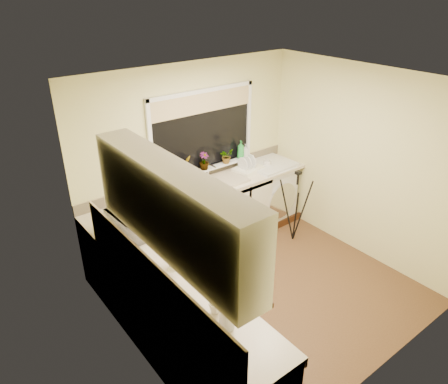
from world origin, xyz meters
TOP-DOWN VIEW (x-y plane):
  - floor at (0.00, 0.00)m, footprint 3.20×3.20m
  - ceiling at (0.00, 0.00)m, footprint 3.20×3.20m
  - wall_back at (0.00, 1.50)m, footprint 3.20×0.00m
  - wall_front at (0.00, -1.50)m, footprint 3.20×0.00m
  - wall_left at (-1.60, 0.00)m, footprint 0.00×3.00m
  - wall_right at (1.60, 0.00)m, footprint 0.00×3.00m
  - base_cabinet_back at (-0.33, 1.20)m, footprint 2.55×0.60m
  - base_cabinet_left at (-1.30, -0.30)m, footprint 0.54×2.40m
  - worktop_back at (0.00, 1.20)m, footprint 3.20×0.60m
  - worktop_left at (-1.30, -0.30)m, footprint 0.60×2.40m
  - upper_cabinet at (-1.44, -0.45)m, footprint 0.28×1.90m
  - splashback_left at (-1.59, -0.30)m, footprint 0.02×2.40m
  - splashback_back at (0.00, 1.49)m, footprint 3.20×0.02m
  - window_glass at (0.20, 1.49)m, footprint 1.50×0.02m
  - window_blind at (0.20, 1.46)m, footprint 1.50×0.02m
  - windowsill at (0.20, 1.43)m, footprint 1.60×0.14m
  - sink at (0.20, 1.20)m, footprint 0.82×0.46m
  - faucet at (0.20, 1.38)m, footprint 0.03×0.03m
  - washing_machine at (1.18, 1.24)m, footprint 0.69×0.67m
  - laptop at (-0.44, 1.15)m, footprint 0.44×0.41m
  - kettle at (-1.19, -0.03)m, footprint 0.14×0.14m
  - dish_rack at (0.79, 1.25)m, footprint 0.45×0.37m
  - tripod at (1.09, 0.57)m, footprint 0.61×0.61m
  - glass_jug at (-1.28, -0.91)m, footprint 0.12×0.12m
  - steel_jar at (-1.31, -0.17)m, footprint 0.09×0.09m
  - microwave at (-1.26, 0.74)m, footprint 0.36×0.51m
  - plant_a at (-0.33, 1.42)m, footprint 0.14×0.12m
  - plant_b at (-0.13, 1.41)m, footprint 0.15×0.12m
  - plant_c at (0.15, 1.40)m, footprint 0.14×0.14m
  - plant_d at (0.52, 1.39)m, footprint 0.21×0.20m
  - soap_bottle_green at (0.78, 1.40)m, footprint 0.13×0.13m
  - soap_bottle_clear at (0.89, 1.42)m, footprint 0.10×0.10m
  - cup_back at (1.12, 1.20)m, footprint 0.14×0.14m
  - cup_left at (-1.25, -0.72)m, footprint 0.14×0.14m

SIDE VIEW (x-z plane):
  - floor at x=0.00m, z-range 0.00..0.00m
  - base_cabinet_back at x=-0.33m, z-range 0.00..0.86m
  - base_cabinet_left at x=-1.30m, z-range 0.00..0.86m
  - washing_machine at x=1.18m, z-range 0.00..0.94m
  - tripod at x=1.09m, z-range 0.00..1.05m
  - worktop_back at x=0.00m, z-range 0.86..0.90m
  - worktop_left at x=-1.30m, z-range 0.86..0.90m
  - sink at x=0.20m, z-range 0.90..0.93m
  - dish_rack at x=0.79m, z-range 0.90..0.96m
  - cup_back at x=1.12m, z-range 0.90..0.99m
  - cup_left at x=-1.25m, z-range 0.90..1.00m
  - steel_jar at x=-1.31m, z-range 0.90..1.02m
  - splashback_back at x=0.00m, z-range 0.90..1.04m
  - laptop at x=-0.44m, z-range 0.84..1.11m
  - glass_jug at x=-1.28m, z-range 0.90..1.07m
  - kettle at x=-1.19m, z-range 0.90..1.08m
  - faucet at x=0.20m, z-range 0.90..1.14m
  - windowsill at x=0.20m, z-range 1.02..1.05m
  - microwave at x=-1.26m, z-range 0.90..1.17m
  - splashback_left at x=-1.59m, z-range 0.90..1.35m
  - soap_bottle_clear at x=0.89m, z-range 1.05..1.23m
  - plant_d at x=0.52m, z-range 1.05..1.25m
  - plant_a at x=-0.33m, z-range 1.05..1.28m
  - plant_c at x=0.15m, z-range 1.05..1.29m
  - plant_b at x=-0.13m, z-range 1.05..1.31m
  - soap_bottle_green at x=0.78m, z-range 1.05..1.31m
  - wall_back at x=0.00m, z-range -0.38..2.83m
  - wall_front at x=0.00m, z-range -0.38..2.83m
  - wall_left at x=-1.60m, z-range -0.27..2.73m
  - wall_right at x=1.60m, z-range -0.27..2.73m
  - window_glass at x=0.20m, z-range 1.05..2.05m
  - upper_cabinet at x=-1.44m, z-range 1.45..2.15m
  - window_blind at x=0.20m, z-range 1.80..2.05m
  - ceiling at x=0.00m, z-range 2.45..2.45m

